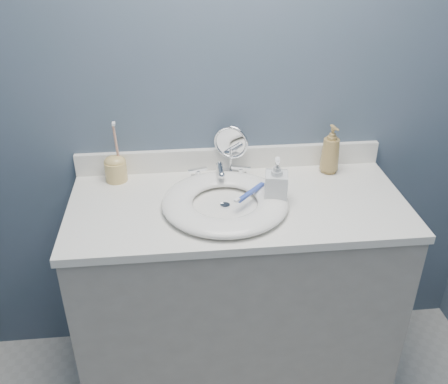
{
  "coord_description": "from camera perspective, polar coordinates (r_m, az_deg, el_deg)",
  "views": [
    {
      "loc": [
        -0.21,
        -0.56,
        1.81
      ],
      "look_at": [
        -0.05,
        0.94,
        0.94
      ],
      "focal_mm": 40.0,
      "sensor_mm": 36.0,
      "label": 1
    }
  ],
  "objects": [
    {
      "name": "countertop",
      "position": [
        1.81,
        1.59,
        -1.49
      ],
      "size": [
        1.22,
        0.57,
        0.03
      ],
      "primitive_type": "cube",
      "color": "white",
      "rests_on": "vanity_cabinet"
    },
    {
      "name": "basin",
      "position": [
        1.76,
        0.12,
        -1.15
      ],
      "size": [
        0.45,
        0.45,
        0.04
      ],
      "primitive_type": null,
      "color": "white",
      "rests_on": "countertop"
    },
    {
      "name": "faucet",
      "position": [
        1.93,
        -0.49,
        2.08
      ],
      "size": [
        0.25,
        0.13,
        0.07
      ],
      "color": "silver",
      "rests_on": "countertop"
    },
    {
      "name": "backsplash",
      "position": [
        2.01,
        0.66,
        3.87
      ],
      "size": [
        1.22,
        0.02,
        0.09
      ],
      "primitive_type": "cube",
      "color": "white",
      "rests_on": "countertop"
    },
    {
      "name": "soap_bottle_amber",
      "position": [
        2.01,
        12.1,
        4.79
      ],
      "size": [
        0.09,
        0.09,
        0.2
      ],
      "primitive_type": "imported",
      "rotation": [
        0.0,
        0.0,
        0.21
      ],
      "color": "#9B7E46",
      "rests_on": "countertop"
    },
    {
      "name": "back_wall",
      "position": [
        1.92,
        0.67,
        11.41
      ],
      "size": [
        2.2,
        0.02,
        2.4
      ],
      "primitive_type": "cube",
      "color": "#465869",
      "rests_on": "ground"
    },
    {
      "name": "makeup_mirror",
      "position": [
        1.95,
        0.79,
        5.08
      ],
      "size": [
        0.13,
        0.08,
        0.2
      ],
      "rotation": [
        0.0,
        0.0,
        -0.38
      ],
      "color": "silver",
      "rests_on": "countertop"
    },
    {
      "name": "toothbrush_lying",
      "position": [
        1.77,
        2.97,
        -0.12
      ],
      "size": [
        0.13,
        0.14,
        0.02
      ],
      "rotation": [
        0.0,
        0.0,
        0.82
      ],
      "color": "#324BB3",
      "rests_on": "basin"
    },
    {
      "name": "soap_bottle_clear",
      "position": [
        1.76,
        6.0,
        1.23
      ],
      "size": [
        0.09,
        0.09,
        0.18
      ],
      "primitive_type": "imported",
      "rotation": [
        0.0,
        0.0,
        -0.19
      ],
      "color": "silver",
      "rests_on": "countertop"
    },
    {
      "name": "drain",
      "position": [
        1.77,
        0.12,
        -1.56
      ],
      "size": [
        0.04,
        0.04,
        0.01
      ],
      "primitive_type": "cylinder",
      "color": "silver",
      "rests_on": "countertop"
    },
    {
      "name": "toothbrush_holder",
      "position": [
        1.96,
        -12.28,
        2.76
      ],
      "size": [
        0.08,
        0.08,
        0.24
      ],
      "rotation": [
        0.0,
        0.0,
        -0.3
      ],
      "color": "tan",
      "rests_on": "countertop"
    },
    {
      "name": "vanity_cabinet",
      "position": [
        2.08,
        1.42,
        -11.9
      ],
      "size": [
        1.2,
        0.55,
        0.85
      ],
      "primitive_type": "cube",
      "color": "#A5A097",
      "rests_on": "ground"
    }
  ]
}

